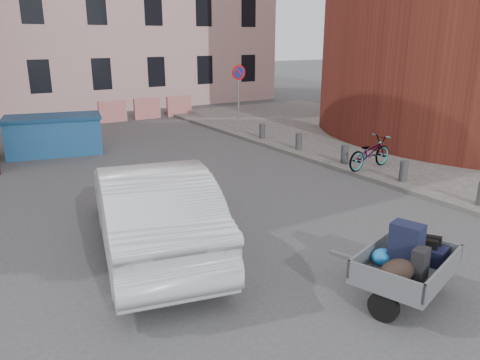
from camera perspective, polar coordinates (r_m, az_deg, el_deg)
ground at (r=8.61m, az=-0.66°, el=-9.15°), size 120.00×120.00×0.00m
sidewalk at (r=17.97m, az=20.40°, el=3.91°), size 9.00×24.00×0.12m
no_parking_sign at (r=19.04m, az=-0.16°, el=11.60°), size 0.60×0.09×2.65m
bollards at (r=14.56m, az=12.63°, el=3.06°), size 0.22×9.02×0.55m
barriers at (r=23.35m, az=-11.26°, el=8.53°), size 4.70×0.18×1.00m
trailer at (r=7.40m, az=19.59°, el=-9.55°), size 1.86×1.97×1.20m
dumpster at (r=17.07m, az=-21.70°, el=5.16°), size 3.35×2.22×1.29m
silver_car at (r=8.64m, az=-10.76°, el=-3.29°), size 2.84×5.37×1.68m
bicycle at (r=14.12m, az=15.53°, el=3.22°), size 1.83×0.79×0.93m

